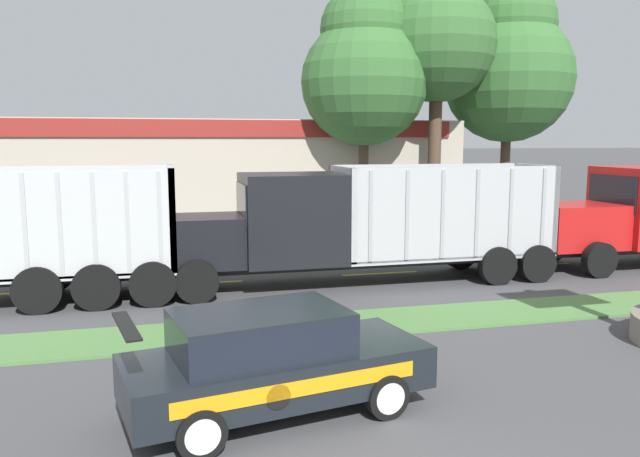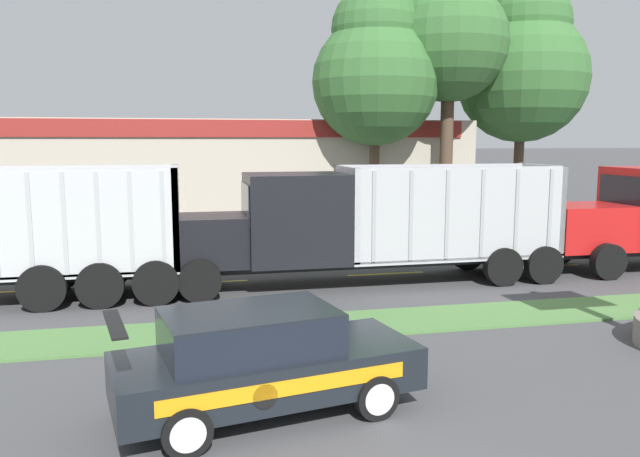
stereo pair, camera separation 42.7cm
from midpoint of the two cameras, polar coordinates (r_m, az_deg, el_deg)
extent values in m
cube|color=#517F42|center=(13.50, -3.29, -9.15)|extent=(120.00, 1.84, 0.06)
cube|color=yellow|center=(18.71, -26.60, -5.22)|extent=(2.40, 0.14, 0.01)
cube|color=yellow|center=(18.13, -9.78, -4.87)|extent=(2.40, 0.14, 0.01)
cube|color=yellow|center=(19.12, 6.65, -4.13)|extent=(2.40, 0.14, 0.01)
cube|color=yellow|center=(21.47, 20.43, -3.25)|extent=(2.40, 0.14, 0.01)
cube|color=red|center=(20.91, 23.53, 0.15)|extent=(2.58, 2.04, 1.36)
cube|color=#B7B7BC|center=(20.17, 20.49, 0.04)|extent=(0.06, 1.74, 1.16)
cube|color=black|center=(21.57, 26.41, 2.85)|extent=(0.04, 2.11, 1.12)
cylinder|color=black|center=(20.07, 25.43, -2.76)|extent=(1.06, 0.30, 1.06)
cylinder|color=black|center=(22.02, 21.55, -1.65)|extent=(1.06, 0.30, 1.06)
cube|color=black|center=(17.67, 4.19, -3.04)|extent=(11.46, 1.27, 0.18)
cube|color=black|center=(16.83, -10.40, -1.10)|extent=(2.60, 1.89, 1.33)
cube|color=#B7B7BC|center=(16.84, -14.92, -1.23)|extent=(0.06, 1.62, 1.13)
cube|color=black|center=(17.05, -1.51, 0.99)|extent=(2.70, 2.31, 2.41)
cube|color=black|center=(16.80, -6.12, 2.29)|extent=(0.04, 1.96, 1.09)
cylinder|color=silver|center=(16.60, 3.91, 2.91)|extent=(0.14, 0.14, 1.23)
cube|color=#B7B7BC|center=(18.56, 12.07, -2.19)|extent=(6.16, 2.31, 0.12)
cube|color=#B7B7BC|center=(17.36, 3.14, 1.51)|extent=(0.16, 2.31, 2.53)
cube|color=#B7B7BC|center=(19.81, 20.11, 1.84)|extent=(0.16, 2.31, 2.53)
cube|color=#B7B7BC|center=(17.42, 13.65, 1.31)|extent=(6.16, 0.16, 2.53)
cube|color=#B7B7BC|center=(19.36, 10.87, 2.05)|extent=(6.16, 0.16, 2.53)
cube|color=#A3A3A8|center=(16.37, 5.70, 1.08)|extent=(0.10, 0.04, 2.41)
cube|color=#A3A3A8|center=(16.71, 9.05, 1.16)|extent=(0.10, 0.04, 2.41)
cube|color=#A3A3A8|center=(17.11, 12.25, 1.24)|extent=(0.10, 0.04, 2.41)
cube|color=#A3A3A8|center=(17.56, 15.30, 1.31)|extent=(0.10, 0.04, 2.41)
cube|color=#A3A3A8|center=(18.06, 18.19, 1.37)|extent=(0.10, 0.04, 2.41)
cube|color=#A3A3A8|center=(18.60, 20.91, 1.42)|extent=(0.10, 0.04, 2.41)
cylinder|color=black|center=(15.88, -10.17, -4.74)|extent=(1.08, 0.30, 1.08)
cylinder|color=black|center=(18.10, -10.46, -3.18)|extent=(1.08, 0.30, 1.08)
cylinder|color=black|center=(18.80, 20.40, -3.13)|extent=(1.08, 0.30, 1.08)
cylinder|color=black|center=(20.71, 17.02, -1.99)|extent=(1.08, 0.30, 1.08)
cylinder|color=black|center=(18.16, 17.04, -3.36)|extent=(1.08, 0.30, 1.08)
cylinder|color=black|center=(20.13, 13.89, -2.15)|extent=(1.08, 0.30, 1.08)
cube|color=silver|center=(17.11, -22.03, -3.39)|extent=(6.01, 2.32, 0.12)
cube|color=silver|center=(16.66, -12.31, 1.18)|extent=(0.16, 2.32, 2.56)
cube|color=silver|center=(15.86, -22.91, 0.40)|extent=(6.01, 0.16, 2.56)
cube|color=silver|center=(17.98, -21.68, 1.29)|extent=(6.01, 0.16, 2.56)
cube|color=#B2B2B7|center=(15.84, -24.31, 0.31)|extent=(0.10, 0.04, 2.43)
cube|color=#B2B2B7|center=(15.70, -21.63, 0.39)|extent=(0.10, 0.04, 2.43)
cube|color=#B2B2B7|center=(15.60, -18.91, 0.48)|extent=(0.10, 0.04, 2.43)
cube|color=#B2B2B7|center=(15.53, -16.16, 0.56)|extent=(0.10, 0.04, 2.43)
cube|color=#B2B2B7|center=(15.49, -13.39, 0.65)|extent=(0.10, 0.04, 2.43)
cylinder|color=black|center=(15.80, -14.02, -4.84)|extent=(1.12, 0.30, 1.12)
cylinder|color=black|center=(18.03, -13.83, -3.25)|extent=(1.12, 0.30, 1.12)
cylinder|color=black|center=(15.90, -18.74, -4.95)|extent=(1.12, 0.30, 1.12)
cylinder|color=black|center=(18.12, -17.96, -3.36)|extent=(1.12, 0.30, 1.12)
cylinder|color=black|center=(16.10, -23.36, -5.03)|extent=(1.12, 0.30, 1.12)
cylinder|color=black|center=(18.30, -22.02, -3.45)|extent=(1.12, 0.30, 1.12)
cube|color=black|center=(9.45, -3.49, -12.84)|extent=(4.68, 2.56, 0.63)
cube|color=black|center=(9.17, -5.10, -9.48)|extent=(2.69, 1.98, 0.59)
cube|color=black|center=(9.08, -5.13, -7.59)|extent=(2.69, 1.98, 0.04)
cube|color=black|center=(8.69, -16.91, -8.35)|extent=(0.46, 1.41, 0.03)
cube|color=orange|center=(8.66, -1.43, -14.39)|extent=(3.48, 0.69, 0.22)
cylinder|color=black|center=(8.57, -3.56, -15.10)|extent=(0.34, 0.07, 0.35)
cylinder|color=black|center=(9.40, 6.53, -15.07)|extent=(0.69, 0.32, 0.67)
cylinder|color=silver|center=(9.32, 6.86, -15.30)|extent=(0.46, 0.10, 0.47)
cylinder|color=black|center=(10.78, 2.01, -11.95)|extent=(0.69, 0.32, 0.67)
cylinder|color=silver|center=(10.87, 1.76, -11.77)|extent=(0.46, 0.10, 0.47)
cylinder|color=black|center=(8.49, -10.62, -17.82)|extent=(0.69, 0.32, 0.67)
cylinder|color=silver|center=(8.39, -10.46, -18.12)|extent=(0.46, 0.10, 0.47)
cylinder|color=black|center=(9.99, -12.82, -13.80)|extent=(0.69, 0.32, 0.67)
cylinder|color=silver|center=(10.09, -12.93, -13.59)|extent=(0.46, 0.10, 0.47)
cube|color=#BCB29E|center=(35.52, -16.29, 5.29)|extent=(34.34, 12.00, 5.03)
cube|color=maroon|center=(29.46, -17.24, 8.77)|extent=(32.62, 0.10, 0.80)
cylinder|color=brown|center=(34.75, 18.02, 5.50)|extent=(0.51, 0.51, 5.44)
sphere|color=#386B33|center=(34.88, 18.35, 13.00)|extent=(6.72, 6.72, 6.72)
sphere|color=#386B33|center=(35.24, 18.55, 17.35)|extent=(4.70, 4.70, 4.70)
cylinder|color=brown|center=(31.07, 11.86, 6.99)|extent=(0.63, 0.63, 7.09)
sphere|color=#386B33|center=(31.40, 12.13, 16.29)|extent=(5.58, 5.58, 5.58)
cylinder|color=brown|center=(30.10, 5.39, 5.22)|extent=(0.49, 0.49, 5.11)
sphere|color=#386B33|center=(30.19, 5.50, 13.20)|extent=(5.97, 5.97, 5.97)
sphere|color=#386B33|center=(30.50, 5.56, 17.67)|extent=(4.18, 4.18, 4.18)
camera|label=1|loc=(0.21, -89.11, 0.13)|focal=35.00mm
camera|label=2|loc=(0.21, 90.89, -0.13)|focal=35.00mm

